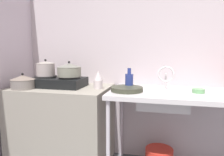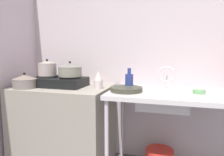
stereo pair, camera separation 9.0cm
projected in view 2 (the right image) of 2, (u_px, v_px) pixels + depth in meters
The scene contains 13 objects.
wall_back at pixel (204, 47), 2.15m from camera, with size 4.71×0.10×2.49m, color #C0B2B7.
counter_concrete at pixel (64, 124), 2.29m from camera, with size 0.99×0.66×0.83m, color gray.
counter_sink at pixel (192, 100), 1.89m from camera, with size 1.49×0.66×0.83m.
stove at pixel (59, 81), 2.24m from camera, with size 0.56×0.34×0.11m.
pot_on_left_burner at pixel (47, 68), 2.26m from camera, with size 0.19×0.19×0.18m.
pot_on_right_burner at pixel (70, 70), 2.19m from camera, with size 0.25×0.25×0.16m.
pot_beside_stove at pixel (25, 81), 2.13m from camera, with size 0.24×0.24×0.16m.
percolator at pixel (98, 80), 2.10m from camera, with size 0.09×0.09×0.18m.
sink_basin at pixel (163, 100), 1.96m from camera, with size 0.46×0.30×0.16m, color silver.
faucet at pixel (166, 75), 2.03m from camera, with size 0.16×0.09×0.23m.
frying_pan at pixel (126, 89), 1.96m from camera, with size 0.30×0.30×0.04m, color #36392B.
small_bowl_on_drainboard at pixel (199, 91), 1.86m from camera, with size 0.11×0.11×0.04m, color #66A067.
bottle_by_sink at pixel (129, 81), 2.06m from camera, with size 0.08×0.08×0.21m.
Camera 2 is at (-0.29, -0.41, 1.20)m, focal length 34.06 mm.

